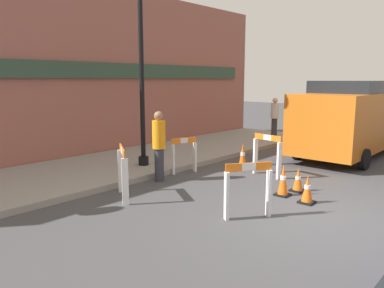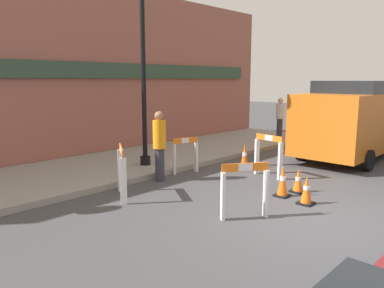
{
  "view_description": "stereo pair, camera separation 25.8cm",
  "coord_description": "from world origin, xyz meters",
  "views": [
    {
      "loc": [
        -6.33,
        -2.44,
        2.52
      ],
      "look_at": [
        0.16,
        3.42,
        1.0
      ],
      "focal_mm": 35.0,
      "sensor_mm": 36.0,
      "label": 1
    },
    {
      "loc": [
        -6.16,
        -2.63,
        2.52
      ],
      "look_at": [
        0.16,
        3.42,
        1.0
      ],
      "focal_mm": 35.0,
      "sensor_mm": 36.0,
      "label": 2
    }
  ],
  "objects": [
    {
      "name": "traffic_cone_2",
      "position": [
        0.86,
        1.37,
        0.34
      ],
      "size": [
        0.3,
        0.3,
        0.7
      ],
      "color": "black",
      "rests_on": "ground_plane"
    },
    {
      "name": "barricade_0",
      "position": [
        -0.79,
        1.19,
        0.56
      ],
      "size": [
        0.8,
        0.61,
        1.04
      ],
      "rotation": [
        0.0,
        0.0,
        5.67
      ],
      "color": "white",
      "rests_on": "ground_plane"
    },
    {
      "name": "traffic_cone_0",
      "position": [
        1.38,
        1.27,
        0.26
      ],
      "size": [
        0.3,
        0.3,
        0.54
      ],
      "color": "black",
      "rests_on": "ground_plane"
    },
    {
      "name": "streetlamp_post",
      "position": [
        0.36,
        5.43,
        3.48
      ],
      "size": [
        0.44,
        0.44,
        5.2
      ],
      "color": "black",
      "rests_on": "sidewalk_slab"
    },
    {
      "name": "traffic_cone_1",
      "position": [
        0.74,
        0.75,
        0.29
      ],
      "size": [
        0.3,
        0.3,
        0.59
      ],
      "color": "black",
      "rests_on": "ground_plane"
    },
    {
      "name": "storefront_facade",
      "position": [
        0.0,
        8.03,
        2.75
      ],
      "size": [
        18.0,
        0.22,
        5.5
      ],
      "color": "#93564C",
      "rests_on": "ground_plane"
    },
    {
      "name": "person_worker",
      "position": [
        -0.13,
        4.25,
        0.95
      ],
      "size": [
        0.39,
        0.39,
        1.75
      ],
      "rotation": [
        0.0,
        0.0,
        -1.35
      ],
      "color": "#33333D",
      "rests_on": "ground_plane"
    },
    {
      "name": "traffic_cone_3",
      "position": [
        2.37,
        3.47,
        0.36
      ],
      "size": [
        0.3,
        0.3,
        0.74
      ],
      "color": "black",
      "rests_on": "ground_plane"
    },
    {
      "name": "sidewalk_slab",
      "position": [
        0.0,
        6.23,
        0.07
      ],
      "size": [
        18.0,
        3.46,
        0.14
      ],
      "color": "gray",
      "rests_on": "ground_plane"
    },
    {
      "name": "work_van",
      "position": [
        6.22,
        1.84,
        1.34
      ],
      "size": [
        5.42,
        2.19,
        2.47
      ],
      "color": "#D16619",
      "rests_on": "ground_plane"
    },
    {
      "name": "person_pedestrian",
      "position": [
        7.57,
        5.44,
        1.02
      ],
      "size": [
        0.37,
        0.37,
        1.62
      ],
      "rotation": [
        0.0,
        0.0,
        3.02
      ],
      "color": "#33333D",
      "rests_on": "sidewalk_slab"
    },
    {
      "name": "barricade_3",
      "position": [
        -1.59,
        3.81,
        0.61
      ],
      "size": [
        0.63,
        0.89,
        1.12
      ],
      "rotation": [
        0.0,
        0.0,
        10.43
      ],
      "color": "white",
      "rests_on": "ground_plane"
    },
    {
      "name": "barricade_1",
      "position": [
        2.09,
        2.51,
        0.59
      ],
      "size": [
        0.25,
        0.85,
        1.1
      ],
      "rotation": [
        0.0,
        0.0,
        7.71
      ],
      "color": "white",
      "rests_on": "ground_plane"
    },
    {
      "name": "barricade_2",
      "position": [
        0.87,
        4.35,
        0.51
      ],
      "size": [
        0.72,
        0.38,
        0.97
      ],
      "rotation": [
        0.0,
        0.0,
        9.07
      ],
      "color": "white",
      "rests_on": "ground_plane"
    },
    {
      "name": "ground_plane",
      "position": [
        0.0,
        0.0,
        0.0
      ],
      "size": [
        60.0,
        60.0,
        0.0
      ],
      "primitive_type": "plane",
      "color": "#424244"
    }
  ]
}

